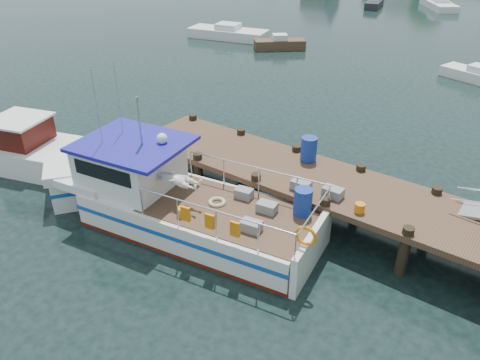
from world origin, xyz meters
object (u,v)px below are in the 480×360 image
Objects in this scene: work_boat at (7,147)px; moored_d at (439,4)px; lobster_boat at (165,198)px; moored_a at (228,33)px; moored_e at (374,4)px; moored_b at (479,76)px; moored_rowboat at (280,44)px.

work_boat is 46.49m from moored_d.
moored_a is at bearing 114.25° from lobster_boat.
moored_d is (3.96, 46.32, -0.28)m from work_boat.
moored_a is 1.06× the size of moored_d.
moored_e is at bearing 85.47° from moored_a.
moored_rowboat is at bearing 163.86° from moored_b.
work_boat reaches higher than moored_a.
moored_rowboat is 13.82m from moored_b.
lobster_boat is 23.09m from moored_rowboat.
lobster_boat is at bearing -89.73° from moored_d.
moored_e is at bearing 74.87° from work_boat.
moored_a is at bearing -124.16° from moored_e.
moored_e is (4.11, 20.28, -0.02)m from moored_a.
moored_a is 25.86m from moored_d.
work_boat is at bearing -110.36° from moored_e.
moored_e is (-1.06, 20.71, 0.01)m from moored_rowboat.
moored_rowboat reaches higher than moored_d.
moored_d is at bearing 74.64° from moored_a.
moored_e is (-5.70, -3.65, 0.02)m from moored_d.
moored_b is at bearing -74.03° from moored_d.
work_boat is (-8.25, -0.68, -0.24)m from lobster_boat.
moored_b is at bearing 7.37° from moored_a.
lobster_boat is at bearing -99.31° from moored_e.
moored_b is at bearing 68.67° from lobster_boat.
work_boat is at bearing -138.74° from moored_b.
work_boat is 1.26× the size of moored_d.
moored_d is at bearing 67.65° from work_boat.
moored_a reaches higher than moored_b.
lobster_boat is at bearing -78.77° from moored_rowboat.
moored_d is (-9.17, 23.78, 0.03)m from moored_b.
moored_a reaches higher than moored_rowboat.
moored_e is at bearing 107.91° from moored_b.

